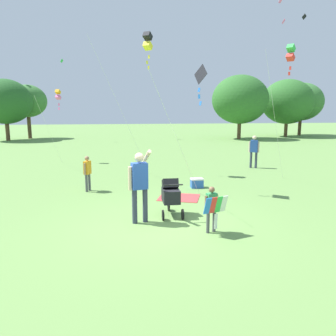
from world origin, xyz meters
name	(u,v)px	position (x,y,z in m)	size (l,w,h in m)	color
ground_plane	(161,224)	(0.00, 0.00, 0.00)	(120.00, 120.00, 0.00)	#668E47
treeline_distant	(210,101)	(8.32, 24.95, 3.74)	(35.64, 8.29, 6.21)	brown
child_with_butterfly_kite	(212,206)	(1.11, -0.72, 0.65)	(0.60, 0.43, 1.10)	#4C4C51
person_adult_flyer	(139,181)	(-0.50, 0.23, 1.08)	(0.59, 0.63, 1.88)	#33384C
stroller	(171,194)	(0.36, 0.69, 0.61)	(0.56, 1.08, 1.03)	black
kite_adult_black	(199,81)	(1.62, 2.85, 3.75)	(2.10, 2.93, 4.33)	black
kite_orange_delta	(58,95)	(-4.17, 10.68, 3.62)	(0.66, 3.21, 3.93)	#F4A319
kite_green_novelty	(147,42)	(0.31, 6.66, 5.68)	(2.57, 2.19, 6.09)	black
kite_blue_high	(290,54)	(5.84, 4.87, 5.05)	(2.02, 1.80, 5.41)	green
distant_kites_cluster	(178,9)	(5.03, 25.92, 12.69)	(32.09, 10.16, 10.07)	blue
person_red_shirt	(254,149)	(5.58, 7.34, 0.95)	(0.47, 0.35, 1.61)	#33384C
person_sitting_far	(87,171)	(-2.11, 3.75, 0.74)	(0.27, 0.37, 1.26)	#4C4C51
picnic_blanket	(179,197)	(0.91, 2.41, 0.01)	(1.29, 1.05, 0.02)	#CC3D3D
cooler_box	(197,183)	(1.82, 3.70, 0.18)	(0.45, 0.33, 0.35)	#2D5BB7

